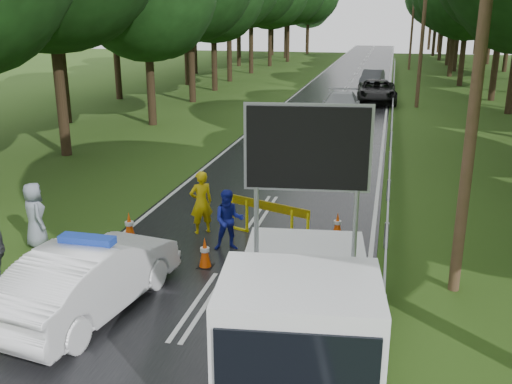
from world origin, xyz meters
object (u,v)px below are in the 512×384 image
(queue_car_second, at_px, (341,105))
(queue_car_fourth, at_px, (372,79))
(work_truck, at_px, (301,311))
(queue_car_first, at_px, (334,128))
(officer, at_px, (201,203))
(police_sedan, at_px, (91,278))
(barrier, at_px, (269,211))
(civilian, at_px, (229,220))
(queue_car_third, at_px, (377,91))

(queue_car_second, distance_m, queue_car_fourth, 14.48)
(work_truck, height_order, queue_car_first, work_truck)
(officer, bearing_deg, queue_car_second, -133.93)
(police_sedan, relative_size, barrier, 2.02)
(work_truck, bearing_deg, queue_car_first, 87.03)
(civilian, xyz_separation_m, queue_car_third, (2.82, 26.29, -0.03))
(barrier, bearing_deg, civilian, -108.99)
(barrier, bearing_deg, police_sedan, -98.92)
(work_truck, relative_size, queue_car_fourth, 1.29)
(queue_car_first, height_order, queue_car_second, queue_car_first)
(queue_car_first, distance_m, queue_car_fourth, 21.82)
(barrier, xyz_separation_m, officer, (-1.87, -0.08, 0.12))
(queue_car_fourth, bearing_deg, queue_car_second, -89.47)
(police_sedan, relative_size, civilian, 2.95)
(work_truck, relative_size, queue_car_first, 1.18)
(work_truck, xyz_separation_m, queue_car_second, (-1.59, 24.71, -0.43))
(queue_car_second, bearing_deg, queue_car_fourth, 83.31)
(work_truck, height_order, queue_car_third, work_truck)
(barrier, height_order, queue_car_second, queue_car_second)
(queue_car_third, bearing_deg, civilian, -98.74)
(civilian, distance_m, queue_car_second, 19.95)
(barrier, xyz_separation_m, civilian, (-0.82, -1.00, 0.02))
(police_sedan, relative_size, queue_car_fourth, 1.08)
(barrier, bearing_deg, queue_car_third, 105.99)
(police_sedan, bearing_deg, queue_car_first, -92.80)
(police_sedan, xyz_separation_m, officer, (0.78, 4.62, 0.14))
(queue_car_third, bearing_deg, police_sedan, -101.43)
(police_sedan, bearing_deg, civilian, -107.86)
(work_truck, relative_size, civilian, 3.54)
(civilian, relative_size, queue_car_second, 0.31)
(barrier, bearing_deg, queue_car_first, 107.68)
(police_sedan, xyz_separation_m, work_truck, (4.43, -1.09, 0.42))
(civilian, bearing_deg, barrier, 32.86)
(queue_car_first, bearing_deg, work_truck, -81.19)
(police_sedan, distance_m, queue_car_first, 16.57)
(officer, xyz_separation_m, civilian, (1.04, -0.92, -0.09))
(queue_car_first, bearing_deg, officer, -97.02)
(queue_car_first, relative_size, queue_car_third, 0.87)
(civilian, height_order, queue_car_third, civilian)
(police_sedan, height_order, officer, officer)
(queue_car_first, distance_m, queue_car_third, 13.81)
(queue_car_third, distance_m, queue_car_fourth, 8.09)
(queue_car_fourth, bearing_deg, work_truck, -84.17)
(police_sedan, bearing_deg, work_truck, 174.61)
(police_sedan, xyz_separation_m, queue_car_fourth, (4.04, 38.06, -0.03))
(police_sedan, relative_size, officer, 2.65)
(officer, distance_m, queue_car_fourth, 33.59)
(barrier, bearing_deg, officer, -157.09)
(barrier, bearing_deg, queue_car_second, 109.91)
(police_sedan, xyz_separation_m, barrier, (2.65, 4.70, 0.02))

